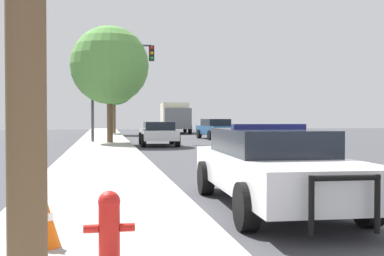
{
  "coord_description": "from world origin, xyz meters",
  "views": [
    {
      "loc": [
        -5.09,
        -6.26,
        1.54
      ],
      "look_at": [
        -0.88,
        16.53,
        1.02
      ],
      "focal_mm": 45.0,
      "sensor_mm": 36.0,
      "label": 1
    }
  ],
  "objects_px": {
    "police_car": "(272,165)",
    "tree_sidewalk_mid": "(110,65)",
    "traffic_light": "(116,72)",
    "car_background_midblock": "(159,133)",
    "traffic_cone": "(44,219)",
    "tree_sidewalk_far": "(114,81)",
    "box_truck": "(175,117)",
    "fire_hydrant": "(109,225)",
    "car_background_oncoming": "(216,128)"
  },
  "relations": [
    {
      "from": "car_background_midblock",
      "to": "tree_sidewalk_far",
      "type": "distance_m",
      "value": 17.38
    },
    {
      "from": "traffic_light",
      "to": "police_car",
      "type": "bearing_deg",
      "value": -84.2
    },
    {
      "from": "traffic_light",
      "to": "box_truck",
      "type": "height_order",
      "value": "traffic_light"
    },
    {
      "from": "tree_sidewalk_far",
      "to": "tree_sidewalk_mid",
      "type": "relative_size",
      "value": 1.04
    },
    {
      "from": "tree_sidewalk_mid",
      "to": "traffic_light",
      "type": "bearing_deg",
      "value": 73.51
    },
    {
      "from": "traffic_light",
      "to": "car_background_oncoming",
      "type": "xyz_separation_m",
      "value": [
        7.08,
        4.52,
        -3.43
      ]
    },
    {
      "from": "tree_sidewalk_mid",
      "to": "traffic_cone",
      "type": "distance_m",
      "value": 22.11
    },
    {
      "from": "car_background_midblock",
      "to": "box_truck",
      "type": "height_order",
      "value": "box_truck"
    },
    {
      "from": "fire_hydrant",
      "to": "car_background_oncoming",
      "type": "distance_m",
      "value": 29.31
    },
    {
      "from": "car_background_oncoming",
      "to": "box_truck",
      "type": "height_order",
      "value": "box_truck"
    },
    {
      "from": "car_background_midblock",
      "to": "tree_sidewalk_far",
      "type": "relative_size",
      "value": 0.65
    },
    {
      "from": "box_truck",
      "to": "tree_sidewalk_far",
      "type": "bearing_deg",
      "value": 32.86
    },
    {
      "from": "police_car",
      "to": "tree_sidewalk_mid",
      "type": "xyz_separation_m",
      "value": [
        -2.48,
        19.33,
        3.69
      ]
    },
    {
      "from": "car_background_oncoming",
      "to": "traffic_cone",
      "type": "distance_m",
      "value": 28.8
    },
    {
      "from": "traffic_light",
      "to": "car_background_midblock",
      "type": "relative_size",
      "value": 1.34
    },
    {
      "from": "police_car",
      "to": "car_background_oncoming",
      "type": "height_order",
      "value": "police_car"
    },
    {
      "from": "police_car",
      "to": "fire_hydrant",
      "type": "xyz_separation_m",
      "value": [
        -2.78,
        -3.13,
        -0.22
      ]
    },
    {
      "from": "car_background_midblock",
      "to": "traffic_cone",
      "type": "bearing_deg",
      "value": -98.32
    },
    {
      "from": "police_car",
      "to": "tree_sidewalk_mid",
      "type": "distance_m",
      "value": 19.84
    },
    {
      "from": "fire_hydrant",
      "to": "traffic_cone",
      "type": "height_order",
      "value": "fire_hydrant"
    },
    {
      "from": "box_truck",
      "to": "tree_sidewalk_mid",
      "type": "xyz_separation_m",
      "value": [
        -6.41,
        -18.7,
        2.82
      ]
    },
    {
      "from": "car_background_oncoming",
      "to": "traffic_cone",
      "type": "bearing_deg",
      "value": 68.35
    },
    {
      "from": "tree_sidewalk_mid",
      "to": "fire_hydrant",
      "type": "bearing_deg",
      "value": -90.78
    },
    {
      "from": "box_truck",
      "to": "traffic_cone",
      "type": "relative_size",
      "value": 12.12
    },
    {
      "from": "traffic_light",
      "to": "car_background_midblock",
      "type": "height_order",
      "value": "traffic_light"
    },
    {
      "from": "traffic_light",
      "to": "fire_hydrant",
      "type": "bearing_deg",
      "value": -91.65
    },
    {
      "from": "traffic_light",
      "to": "traffic_cone",
      "type": "height_order",
      "value": "traffic_light"
    },
    {
      "from": "tree_sidewalk_far",
      "to": "tree_sidewalk_mid",
      "type": "height_order",
      "value": "tree_sidewalk_far"
    },
    {
      "from": "traffic_cone",
      "to": "car_background_midblock",
      "type": "bearing_deg",
      "value": 80.07
    },
    {
      "from": "fire_hydrant",
      "to": "car_background_oncoming",
      "type": "relative_size",
      "value": 0.16
    },
    {
      "from": "car_background_oncoming",
      "to": "traffic_cone",
      "type": "relative_size",
      "value": 7.38
    },
    {
      "from": "car_background_oncoming",
      "to": "police_car",
      "type": "bearing_deg",
      "value": 74.22
    },
    {
      "from": "car_background_midblock",
      "to": "traffic_cone",
      "type": "height_order",
      "value": "car_background_midblock"
    },
    {
      "from": "fire_hydrant",
      "to": "car_background_midblock",
      "type": "height_order",
      "value": "car_background_midblock"
    },
    {
      "from": "fire_hydrant",
      "to": "traffic_cone",
      "type": "bearing_deg",
      "value": 133.22
    },
    {
      "from": "fire_hydrant",
      "to": "car_background_oncoming",
      "type": "xyz_separation_m",
      "value": [
        7.76,
        28.27,
        0.24
      ]
    },
    {
      "from": "car_background_oncoming",
      "to": "tree_sidewalk_mid",
      "type": "bearing_deg",
      "value": 33.33
    },
    {
      "from": "tree_sidewalk_far",
      "to": "tree_sidewalk_mid",
      "type": "xyz_separation_m",
      "value": [
        -0.55,
        -15.43,
        -0.28
      ]
    },
    {
      "from": "box_truck",
      "to": "tree_sidewalk_mid",
      "type": "height_order",
      "value": "tree_sidewalk_mid"
    },
    {
      "from": "police_car",
      "to": "car_background_oncoming",
      "type": "bearing_deg",
      "value": -99.34
    },
    {
      "from": "police_car",
      "to": "box_truck",
      "type": "bearing_deg",
      "value": -94.03
    },
    {
      "from": "car_background_midblock",
      "to": "tree_sidewalk_mid",
      "type": "distance_m",
      "value": 4.72
    },
    {
      "from": "box_truck",
      "to": "tree_sidewalk_mid",
      "type": "relative_size",
      "value": 1.14
    },
    {
      "from": "traffic_light",
      "to": "car_background_midblock",
      "type": "distance_m",
      "value": 4.89
    },
    {
      "from": "police_car",
      "to": "fire_hydrant",
      "type": "bearing_deg",
      "value": 50.22
    },
    {
      "from": "traffic_light",
      "to": "traffic_cone",
      "type": "bearing_deg",
      "value": -93.43
    },
    {
      "from": "tree_sidewalk_far",
      "to": "traffic_cone",
      "type": "height_order",
      "value": "tree_sidewalk_far"
    },
    {
      "from": "police_car",
      "to": "tree_sidewalk_mid",
      "type": "bearing_deg",
      "value": -80.83
    },
    {
      "from": "police_car",
      "to": "box_truck",
      "type": "height_order",
      "value": "box_truck"
    },
    {
      "from": "traffic_light",
      "to": "tree_sidewalk_mid",
      "type": "bearing_deg",
      "value": -106.49
    }
  ]
}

